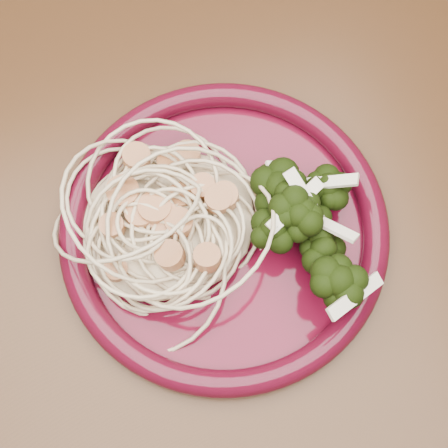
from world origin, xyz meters
TOP-DOWN VIEW (x-y plane):
  - dining_table at (0.00, 0.00)m, footprint 1.20×0.80m
  - dinner_plate at (0.01, 0.06)m, footprint 0.34×0.34m
  - spaghetti_pile at (-0.03, 0.08)m, footprint 0.18×0.17m
  - scallop_cluster at (-0.03, 0.08)m, footprint 0.15×0.15m
  - broccoli_pile at (0.06, 0.04)m, footprint 0.13×0.16m
  - onion_garnish at (0.06, 0.04)m, footprint 0.09×0.11m

SIDE VIEW (x-z plane):
  - dining_table at x=0.00m, z-range 0.28..1.03m
  - dinner_plate at x=0.01m, z-range 0.75..0.77m
  - spaghetti_pile at x=-0.03m, z-range 0.76..0.79m
  - broccoli_pile at x=0.06m, z-range 0.76..0.80m
  - scallop_cluster at x=-0.03m, z-range 0.79..0.83m
  - onion_garnish at x=0.06m, z-range 0.78..0.84m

